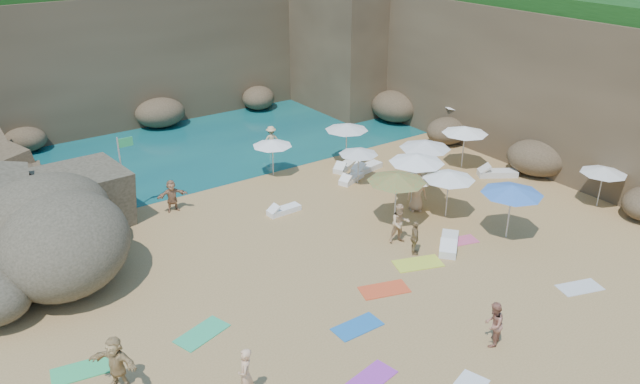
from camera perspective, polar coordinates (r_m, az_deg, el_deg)
ground at (r=23.46m, az=0.20°, el=-8.13°), size 120.00×120.00×0.00m
seawater at (r=49.17m, az=-20.58°, el=8.08°), size 120.00×120.00×0.00m
cliff_back at (r=44.11m, az=-17.00°, el=12.19°), size 44.00×8.00×8.00m
cliff_right at (r=39.75m, az=16.47°, el=10.98°), size 8.00×30.00×8.00m
cliff_corner at (r=46.75m, az=3.22°, el=13.84°), size 10.00×12.00×8.00m
rock_outcrop at (r=26.89m, az=-23.48°, el=-5.80°), size 8.85×6.69×3.51m
flag_pole at (r=28.86m, az=-17.53°, el=2.37°), size 0.71×0.07×3.64m
parasol_0 at (r=33.44m, az=2.45°, el=5.98°), size 2.33×2.33×2.21m
parasol_1 at (r=30.89m, az=3.54°, el=3.73°), size 1.97×1.97×1.86m
parasol_2 at (r=31.85m, az=-4.39°, el=4.50°), size 2.05×2.05×1.94m
parasol_3 at (r=33.56m, az=13.13°, el=5.54°), size 2.41×2.41×2.28m
parasol_4 at (r=38.22m, az=12.97°, el=7.97°), size 2.49×2.49×2.35m
parasol_5 at (r=28.25m, az=8.47°, el=1.43°), size 1.96×1.96×1.85m
parasol_6 at (r=26.70m, az=7.03°, el=1.33°), size 2.56×2.56×2.42m
parasol_7 at (r=27.86m, az=11.73°, el=1.51°), size 2.31×2.31×2.18m
parasol_8 at (r=28.86m, az=8.84°, el=3.04°), size 2.57×2.57×2.43m
parasol_9 at (r=30.83m, az=9.60°, el=4.31°), size 2.51×2.51×2.37m
parasol_10 at (r=26.59m, az=17.19°, el=0.22°), size 2.54×2.54×2.40m
parasol_11 at (r=31.14m, az=24.53°, el=1.83°), size 2.08×2.08×1.97m
lounger_0 at (r=28.43m, az=-3.31°, el=-1.67°), size 1.61×0.58×0.25m
lounger_1 at (r=33.03m, az=4.29°, el=2.21°), size 1.96×0.96×0.29m
lounger_2 at (r=33.17m, az=2.30°, el=2.34°), size 1.80×1.31×0.27m
lounger_3 at (r=31.70m, az=2.89°, el=1.22°), size 1.72×1.10×0.25m
lounger_4 at (r=33.53m, az=15.92°, el=1.66°), size 2.04×1.65×0.31m
lounger_5 at (r=26.09m, az=11.71°, el=-4.67°), size 1.96×1.82×0.31m
towel_3 at (r=20.74m, az=-20.94°, el=-14.99°), size 1.88×1.15×0.03m
towel_6 at (r=19.25m, az=4.67°, el=-16.66°), size 1.73×1.10×0.03m
towel_8 at (r=21.18m, az=3.44°, el=-12.19°), size 1.68×0.84×0.03m
towel_9 at (r=26.71m, az=12.69°, el=-4.38°), size 1.59×1.09×0.03m
towel_10 at (r=23.06m, az=5.89°, el=-8.86°), size 1.95×1.37×0.03m
towel_11 at (r=21.21m, az=-10.73°, el=-12.59°), size 1.96×1.39×0.03m
towel_12 at (r=24.79m, az=8.95°, el=-6.47°), size 2.08×1.50×0.03m
towel_13 at (r=24.95m, az=22.65°, el=-8.06°), size 1.78×1.26×0.03m
person_stand_1 at (r=20.72m, az=15.59°, el=-11.57°), size 0.92×0.85×1.53m
person_stand_2 at (r=35.30m, az=-4.48°, el=4.81°), size 1.09×0.69×1.56m
person_stand_3 at (r=25.10m, az=8.66°, el=-4.18°), size 0.79×0.89×1.44m
person_stand_4 at (r=28.63m, az=8.84°, el=-0.01°), size 1.01×0.86×1.81m
person_stand_5 at (r=29.10m, az=-13.38°, el=-0.32°), size 1.44×0.61×1.51m
person_stand_6 at (r=18.15m, az=-6.82°, el=-16.29°), size 0.67×0.74×1.70m
person_lie_3 at (r=19.70m, az=-17.91°, el=-16.07°), size 2.29×2.26×0.45m
person_lie_5 at (r=26.04m, az=7.25°, el=-3.96°), size 1.35×1.88×0.64m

